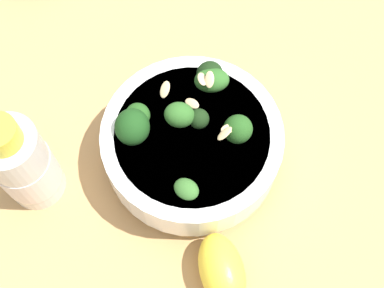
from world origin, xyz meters
TOP-DOWN VIEW (x-y plane):
  - ground_plane at (0.00, 0.00)cm, footprint 65.82×65.82cm
  - bowl_of_broccoli at (1.71, -1.32)cm, footprint 18.98×18.98cm
  - lemon_wedge at (-11.11, -5.99)cm, footprint 8.81×6.99cm
  - bottle_tall at (-3.67, 15.13)cm, footprint 6.10×6.10cm

SIDE VIEW (x-z plane):
  - ground_plane at x=0.00cm, z-range -4.18..0.00cm
  - lemon_wedge at x=-11.11cm, z-range 0.00..4.97cm
  - bowl_of_broccoli at x=1.71cm, z-range -0.74..9.34cm
  - bottle_tall at x=-3.67cm, z-range -1.15..12.83cm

